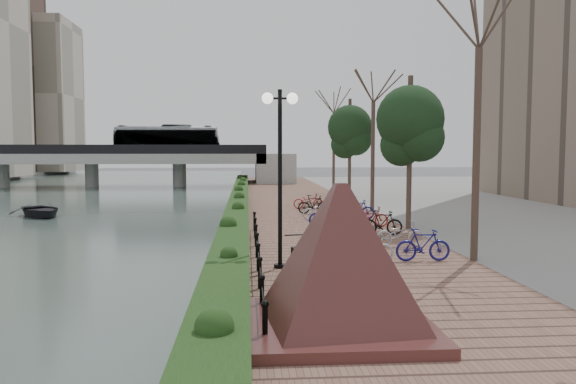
{
  "coord_description": "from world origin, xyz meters",
  "views": [
    {
      "loc": [
        1.11,
        -14.47,
        3.86
      ],
      "look_at": [
        2.92,
        10.37,
        2.0
      ],
      "focal_mm": 35.0,
      "sensor_mm": 36.0,
      "label": 1
    }
  ],
  "objects": [
    {
      "name": "bicycle_parking",
      "position": [
        5.49,
        9.65,
        0.97
      ],
      "size": [
        2.4,
        17.32,
        1.0
      ],
      "color": "#AAABAF",
      "rests_on": "promenade"
    },
    {
      "name": "promenade",
      "position": [
        4.0,
        17.5,
        0.25
      ],
      "size": [
        8.0,
        75.0,
        0.5
      ],
      "primitive_type": "cube",
      "color": "brown",
      "rests_on": "ground"
    },
    {
      "name": "river_water",
      "position": [
        -15.0,
        25.0,
        0.01
      ],
      "size": [
        30.0,
        130.0,
        0.02
      ],
      "primitive_type": "cube",
      "color": "#44554D",
      "rests_on": "ground"
    },
    {
      "name": "hedge",
      "position": [
        0.6,
        20.0,
        0.8
      ],
      "size": [
        1.1,
        56.0,
        0.6
      ],
      "primitive_type": "cube",
      "color": "#183413",
      "rests_on": "promenade"
    },
    {
      "name": "ground",
      "position": [
        0.0,
        0.0,
        0.0
      ],
      "size": [
        220.0,
        220.0,
        0.0
      ],
      "primitive_type": "plane",
      "color": "#59595B",
      "rests_on": "ground"
    },
    {
      "name": "bridge",
      "position": [
        -13.38,
        45.0,
        3.37
      ],
      "size": [
        36.0,
        10.77,
        6.5
      ],
      "color": "gray",
      "rests_on": "ground"
    },
    {
      "name": "boat",
      "position": [
        -10.82,
        18.62,
        0.42
      ],
      "size": [
        4.52,
        4.76,
        0.8
      ],
      "primitive_type": "imported",
      "rotation": [
        0.0,
        0.0,
        0.63
      ],
      "color": "#232228",
      "rests_on": "river_water"
    },
    {
      "name": "granite_monument",
      "position": [
        2.82,
        -4.29,
        1.9
      ],
      "size": [
        5.26,
        5.26,
        2.76
      ],
      "color": "#47241E",
      "rests_on": "promenade"
    },
    {
      "name": "pedestrian",
      "position": [
        4.0,
        3.59,
        1.36
      ],
      "size": [
        0.68,
        0.49,
        1.73
      ],
      "primitive_type": "imported",
      "rotation": [
        0.0,
        0.0,
        3.27
      ],
      "color": "brown",
      "rests_on": "promenade"
    },
    {
      "name": "motorcycle",
      "position": [
        2.52,
        -0.36,
        1.07
      ],
      "size": [
        0.88,
        1.9,
        1.14
      ],
      "primitive_type": null,
      "rotation": [
        0.0,
        0.0,
        0.17
      ],
      "color": "black",
      "rests_on": "promenade"
    },
    {
      "name": "street_trees",
      "position": [
        8.0,
        12.68,
        3.69
      ],
      "size": [
        3.2,
        37.12,
        6.8
      ],
      "color": "#3D3024",
      "rests_on": "promenade"
    },
    {
      "name": "inland_pavement",
      "position": [
        20.0,
        17.5,
        0.25
      ],
      "size": [
        24.0,
        75.0,
        0.5
      ],
      "primitive_type": "cube",
      "color": "gray",
      "rests_on": "ground"
    },
    {
      "name": "chain_fence",
      "position": [
        1.4,
        2.0,
        0.85
      ],
      "size": [
        0.1,
        14.1,
        0.7
      ],
      "color": "black",
      "rests_on": "promenade"
    },
    {
      "name": "lamppost",
      "position": [
        2.03,
        1.38,
        4.13
      ],
      "size": [
        1.02,
        0.32,
        5.06
      ],
      "color": "black",
      "rests_on": "promenade"
    }
  ]
}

